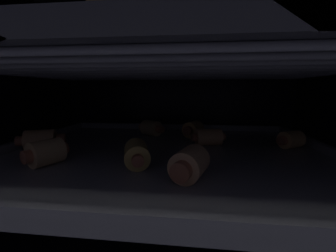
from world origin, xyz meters
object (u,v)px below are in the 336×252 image
(pig_in_blanket_lower_0, at_px, (46,152))
(pig_in_blanket_upper_3, at_px, (233,30))
(pig_in_blanket_lower_6, at_px, (193,129))
(pig_in_blanket_lower_7, at_px, (208,137))
(baking_tray_upper, at_px, (165,65))
(pig_in_blanket_lower_2, at_px, (41,140))
(pig_in_blanket_lower_4, at_px, (151,128))
(pig_in_blanket_upper_4, at_px, (282,49))
(pig_in_blanket_lower_3, at_px, (137,154))
(oven_rack_lower, at_px, (166,158))
(oven_rack_upper, at_px, (165,71))
(pig_in_blanket_upper_0, at_px, (171,40))
(pig_in_blanket_lower_5, at_px, (190,164))
(baking_tray_lower, at_px, (166,153))
(pig_in_blanket_upper_8, at_px, (173,60))
(pig_in_blanket_lower_1, at_px, (291,140))
(pig_in_blanket_upper_2, at_px, (150,61))
(pig_in_blanket_upper_1, at_px, (152,50))
(pig_in_blanket_upper_6, at_px, (108,26))
(pig_in_blanket_upper_5, at_px, (274,62))

(pig_in_blanket_lower_0, xyz_separation_m, pig_in_blanket_upper_3, (0.19, -0.02, 0.12))
(pig_in_blanket_lower_6, xyz_separation_m, pig_in_blanket_lower_7, (0.02, -0.06, -0.00))
(pig_in_blanket_lower_6, height_order, baking_tray_upper, baking_tray_upper)
(pig_in_blanket_lower_2, height_order, pig_in_blanket_lower_6, same)
(pig_in_blanket_upper_3, bearing_deg, pig_in_blanket_lower_4, 119.55)
(pig_in_blanket_upper_4, bearing_deg, pig_in_blanket_lower_3, -156.51)
(oven_rack_lower, distance_m, pig_in_blanket_lower_2, 0.18)
(oven_rack_upper, relative_size, pig_in_blanket_upper_0, 9.29)
(pig_in_blanket_lower_7, relative_size, pig_in_blanket_upper_4, 0.87)
(pig_in_blanket_lower_5, xyz_separation_m, pig_in_blanket_upper_0, (-0.02, 0.03, 0.12))
(baking_tray_lower, bearing_deg, pig_in_blanket_lower_0, -151.48)
(pig_in_blanket_upper_8, bearing_deg, pig_in_blanket_lower_2, -154.71)
(pig_in_blanket_lower_2, relative_size, pig_in_blanket_lower_4, 1.15)
(pig_in_blanket_lower_1, bearing_deg, pig_in_blanket_lower_6, 157.59)
(pig_in_blanket_lower_7, bearing_deg, pig_in_blanket_upper_2, 146.70)
(oven_rack_lower, xyz_separation_m, pig_in_blanket_lower_4, (-0.04, 0.10, 0.02))
(baking_tray_upper, bearing_deg, baking_tray_lower, 0.00)
(pig_in_blanket_upper_3, bearing_deg, pig_in_blanket_lower_2, 162.52)
(pig_in_blanket_upper_1, height_order, pig_in_blanket_upper_4, pig_in_blanket_upper_4)
(oven_rack_lower, relative_size, baking_tray_upper, 1.13)
(pig_in_blanket_lower_1, bearing_deg, oven_rack_upper, -168.10)
(pig_in_blanket_lower_1, bearing_deg, pig_in_blanket_upper_8, 168.94)
(pig_in_blanket_lower_6, bearing_deg, pig_in_blanket_lower_0, -134.91)
(oven_rack_upper, bearing_deg, pig_in_blanket_lower_6, 68.65)
(pig_in_blanket_upper_1, bearing_deg, pig_in_blanket_upper_6, -97.40)
(oven_rack_lower, bearing_deg, pig_in_blanket_lower_1, 11.90)
(pig_in_blanket_upper_5, xyz_separation_m, pig_in_blanket_upper_6, (-0.21, -0.24, 0.00))
(pig_in_blanket_upper_0, relative_size, pig_in_blanket_upper_1, 1.07)
(pig_in_blanket_upper_6, bearing_deg, pig_in_blanket_upper_5, 48.65)
(oven_rack_lower, height_order, pig_in_blanket_lower_7, pig_in_blanket_lower_7)
(pig_in_blanket_lower_2, distance_m, pig_in_blanket_upper_2, 0.21)
(pig_in_blanket_upper_6, xyz_separation_m, pig_in_blanket_upper_8, (0.04, 0.18, -0.00))
(oven_rack_lower, relative_size, pig_in_blanket_lower_2, 8.10)
(pig_in_blanket_lower_2, height_order, pig_in_blanket_upper_3, pig_in_blanket_upper_3)
(pig_in_blanket_lower_5, relative_size, pig_in_blanket_upper_0, 1.06)
(pig_in_blanket_lower_1, xyz_separation_m, oven_rack_upper, (-0.18, -0.04, 0.09))
(pig_in_blanket_lower_4, distance_m, pig_in_blanket_upper_6, 0.24)
(pig_in_blanket_upper_2, bearing_deg, pig_in_blanket_lower_3, -84.47)
(pig_in_blanket_lower_3, xyz_separation_m, pig_in_blanket_upper_0, (0.04, 0.00, 0.12))
(pig_in_blanket_lower_4, bearing_deg, oven_rack_lower, -68.74)
(pig_in_blanket_lower_1, relative_size, pig_in_blanket_lower_2, 0.75)
(pig_in_blanket_upper_4, bearing_deg, pig_in_blanket_lower_2, -174.97)
(pig_in_blanket_lower_2, distance_m, pig_in_blanket_lower_4, 0.18)
(pig_in_blanket_upper_3, relative_size, pig_in_blanket_upper_5, 1.12)
(pig_in_blanket_lower_1, xyz_separation_m, pig_in_blanket_lower_3, (-0.20, -0.10, 0.00))
(baking_tray_upper, height_order, pig_in_blanket_upper_2, pig_in_blanket_upper_2)
(pig_in_blanket_lower_2, relative_size, pig_in_blanket_upper_2, 1.10)
(pig_in_blanket_lower_3, relative_size, pig_in_blanket_upper_6, 0.97)
(pig_in_blanket_upper_4, xyz_separation_m, pig_in_blanket_upper_5, (0.03, 0.11, -0.00))
(oven_rack_lower, height_order, pig_in_blanket_lower_0, pig_in_blanket_lower_0)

